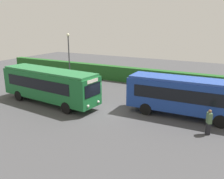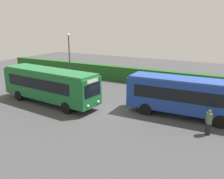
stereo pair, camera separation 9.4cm
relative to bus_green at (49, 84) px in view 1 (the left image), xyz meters
name	(u,v)px [view 1 (the left image)]	position (x,y,z in m)	size (l,w,h in m)	color
ground_plane	(99,111)	(5.19, 0.34, -1.86)	(64.00, 64.00, 0.00)	#424244
bus_green	(49,84)	(0.00, 0.00, 0.00)	(10.44, 3.37, 3.22)	#19602D
bus_blue	(185,95)	(11.78, 2.65, -0.04)	(9.30, 2.64, 3.15)	navy
person_left	(63,88)	(-0.39, 2.27, -0.99)	(0.50, 0.39, 1.66)	silver
person_center	(209,121)	(13.99, 0.06, -0.91)	(0.44, 0.51, 1.79)	black
hedge_row	(145,77)	(5.19, 11.19, -0.91)	(44.00, 1.02, 1.89)	#205720
lamppost	(69,53)	(-3.21, 7.11, 1.91)	(0.36, 0.36, 6.11)	#38383D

